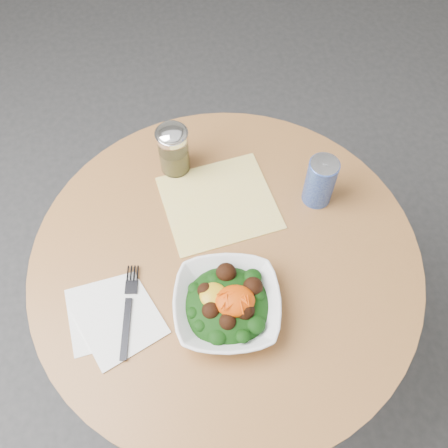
% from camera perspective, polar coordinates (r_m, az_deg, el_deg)
% --- Properties ---
extents(ground, '(6.00, 6.00, 0.00)m').
position_cam_1_polar(ground, '(1.84, 0.12, -14.67)').
color(ground, '#323235').
rests_on(ground, ground).
extents(table, '(0.90, 0.90, 0.75)m').
position_cam_1_polar(table, '(1.32, 0.17, -7.75)').
color(table, black).
rests_on(table, ground).
extents(cloth_napkin, '(0.30, 0.28, 0.00)m').
position_cam_1_polar(cloth_napkin, '(1.22, -0.58, 2.47)').
color(cloth_napkin, gold).
rests_on(cloth_napkin, table).
extents(paper_napkins, '(0.22, 0.22, 0.00)m').
position_cam_1_polar(paper_napkins, '(1.11, -12.55, -10.36)').
color(paper_napkins, white).
rests_on(paper_napkins, table).
extents(salad_bowl, '(0.25, 0.25, 0.08)m').
position_cam_1_polar(salad_bowl, '(1.06, 0.35, -9.21)').
color(salad_bowl, white).
rests_on(salad_bowl, table).
extents(fork, '(0.05, 0.22, 0.00)m').
position_cam_1_polar(fork, '(1.11, -10.84, -9.35)').
color(fork, black).
rests_on(fork, table).
extents(spice_shaker, '(0.08, 0.08, 0.14)m').
position_cam_1_polar(spice_shaker, '(1.24, -5.80, 8.48)').
color(spice_shaker, silver).
rests_on(spice_shaker, table).
extents(beverage_can, '(0.07, 0.07, 0.14)m').
position_cam_1_polar(beverage_can, '(1.20, 10.93, 4.81)').
color(beverage_can, navy).
rests_on(beverage_can, table).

